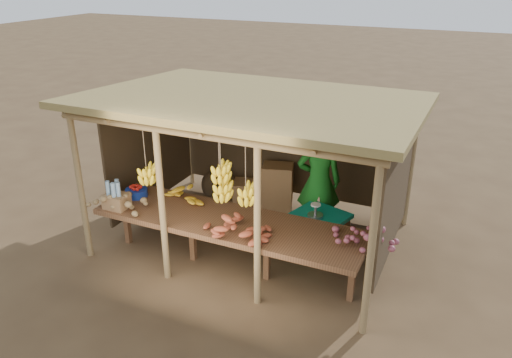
% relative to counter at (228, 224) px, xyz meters
% --- Properties ---
extents(ground, '(60.00, 60.00, 0.00)m').
position_rel_counter_xyz_m(ground, '(-0.00, 0.95, -0.74)').
color(ground, brown).
rests_on(ground, ground).
extents(stall_structure, '(4.70, 3.50, 2.43)m').
position_rel_counter_xyz_m(stall_structure, '(-0.03, 0.92, 1.17)').
color(stall_structure, '#977A4E').
rests_on(stall_structure, ground).
extents(counter, '(3.90, 1.05, 0.80)m').
position_rel_counter_xyz_m(counter, '(0.00, 0.00, 0.00)').
color(counter, brown).
rests_on(counter, ground).
extents(potato_heap, '(1.01, 0.77, 0.36)m').
position_rel_counter_xyz_m(potato_heap, '(-1.64, -0.28, 0.24)').
color(potato_heap, olive).
rests_on(potato_heap, counter).
extents(sweet_potato_heap, '(0.98, 0.74, 0.35)m').
position_rel_counter_xyz_m(sweet_potato_heap, '(0.25, -0.30, 0.24)').
color(sweet_potato_heap, '#AC4A2C').
rests_on(sweet_potato_heap, counter).
extents(onion_heap, '(0.98, 0.69, 0.36)m').
position_rel_counter_xyz_m(onion_heap, '(1.90, 0.11, 0.24)').
color(onion_heap, '#A24E5C').
rests_on(onion_heap, counter).
extents(banana_pile, '(0.66, 0.43, 0.35)m').
position_rel_counter_xyz_m(banana_pile, '(-0.91, 0.27, 0.24)').
color(banana_pile, yellow).
rests_on(banana_pile, counter).
extents(tomato_basin, '(0.34, 0.34, 0.18)m').
position_rel_counter_xyz_m(tomato_basin, '(-1.64, 0.11, 0.13)').
color(tomato_basin, navy).
rests_on(tomato_basin, counter).
extents(bottle_box, '(0.34, 0.27, 0.43)m').
position_rel_counter_xyz_m(bottle_box, '(-1.66, -0.33, 0.23)').
color(bottle_box, '#966D43').
rests_on(bottle_box, counter).
extents(vendor, '(0.81, 0.67, 1.90)m').
position_rel_counter_xyz_m(vendor, '(0.85, 1.46, 0.21)').
color(vendor, '#19711F').
rests_on(vendor, ground).
extents(tarp_crate, '(0.91, 0.84, 0.90)m').
position_rel_counter_xyz_m(tarp_crate, '(1.07, 0.91, -0.37)').
color(tarp_crate, brown).
rests_on(tarp_crate, ground).
extents(carton_stack, '(1.20, 0.55, 0.84)m').
position_rel_counter_xyz_m(carton_stack, '(-0.27, 2.05, -0.37)').
color(carton_stack, '#966D43').
rests_on(carton_stack, ground).
extents(burlap_sacks, '(0.77, 0.40, 0.54)m').
position_rel_counter_xyz_m(burlap_sacks, '(-1.30, 2.15, -0.50)').
color(burlap_sacks, '#43331F').
rests_on(burlap_sacks, ground).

